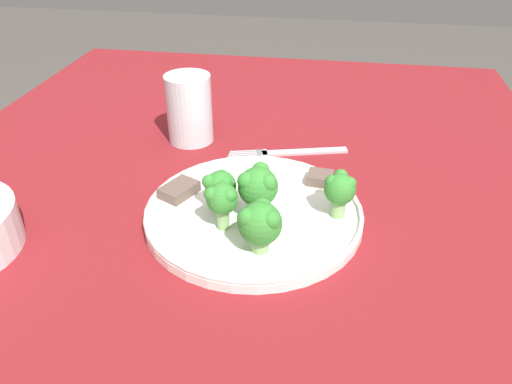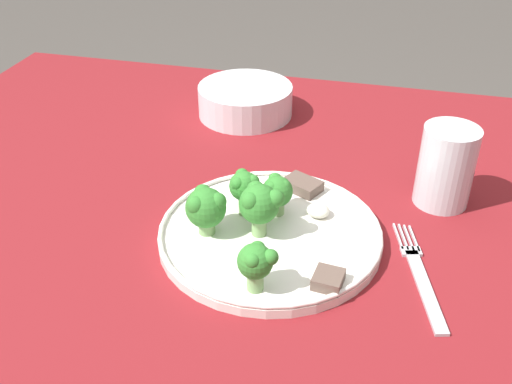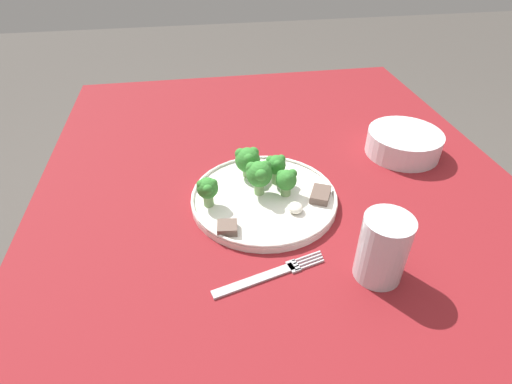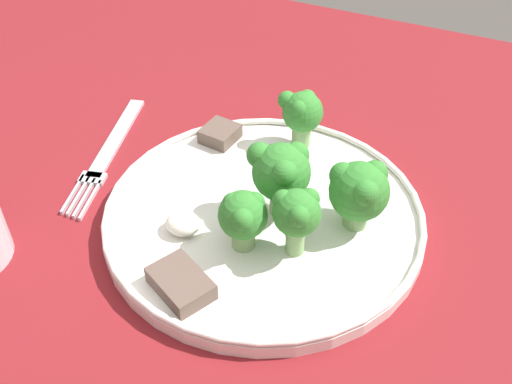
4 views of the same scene
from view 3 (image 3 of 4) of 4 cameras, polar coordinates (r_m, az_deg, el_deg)
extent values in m
cube|color=maroon|center=(0.77, 4.27, -2.27)|extent=(1.30, 0.96, 0.03)
cylinder|color=brown|center=(1.46, -18.13, 0.07)|extent=(0.06, 0.06, 0.67)
cylinder|color=brown|center=(1.54, 14.05, 3.17)|extent=(0.06, 0.06, 0.67)
cylinder|color=white|center=(0.75, 1.16, -1.01)|extent=(0.27, 0.27, 0.01)
torus|color=white|center=(0.75, 1.16, -0.47)|extent=(0.27, 0.27, 0.01)
cube|color=#B2B2B7|center=(0.62, -0.25, -12.51)|extent=(0.05, 0.13, 0.00)
cube|color=#B2B2B7|center=(0.64, 5.35, -10.52)|extent=(0.03, 0.02, 0.00)
cube|color=#B2B2B7|center=(0.64, 7.87, -10.35)|extent=(0.02, 0.05, 0.00)
cube|color=#B2B2B7|center=(0.65, 7.56, -9.96)|extent=(0.02, 0.05, 0.00)
cube|color=#B2B2B7|center=(0.65, 7.25, -9.57)|extent=(0.02, 0.05, 0.00)
cube|color=#B2B2B7|center=(0.65, 6.95, -9.18)|extent=(0.02, 0.05, 0.00)
cylinder|color=silver|center=(0.94, 20.33, 6.59)|extent=(0.16, 0.16, 0.05)
cylinder|color=silver|center=(0.95, 20.29, 6.41)|extent=(0.13, 0.13, 0.04)
cylinder|color=silver|center=(0.62, 17.67, -7.67)|extent=(0.07, 0.07, 0.11)
cylinder|color=silver|center=(0.63, 17.31, -9.07)|extent=(0.06, 0.06, 0.06)
cylinder|color=#7FA866|center=(0.75, 4.45, 0.29)|extent=(0.02, 0.02, 0.02)
sphere|color=#337F2D|center=(0.74, 4.54, 1.74)|extent=(0.04, 0.04, 0.04)
sphere|color=#337F2D|center=(0.72, 4.78, 1.77)|extent=(0.02, 0.02, 0.02)
sphere|color=#337F2D|center=(0.74, 5.23, 2.63)|extent=(0.02, 0.02, 0.02)
sphere|color=#337F2D|center=(0.74, 3.69, 2.48)|extent=(0.02, 0.02, 0.02)
cylinder|color=#7FA866|center=(0.78, 2.81, 2.22)|extent=(0.01, 0.01, 0.03)
sphere|color=#337F2D|center=(0.76, 2.87, 3.90)|extent=(0.04, 0.04, 0.04)
sphere|color=#337F2D|center=(0.75, 3.07, 3.98)|extent=(0.02, 0.02, 0.02)
sphere|color=#337F2D|center=(0.76, 3.52, 4.73)|extent=(0.02, 0.02, 0.02)
sphere|color=#337F2D|center=(0.76, 2.08, 4.60)|extent=(0.02, 0.02, 0.02)
cylinder|color=#7FA866|center=(0.80, -1.19, 2.99)|extent=(0.02, 0.02, 0.02)
sphere|color=#337F2D|center=(0.79, -1.21, 4.60)|extent=(0.05, 0.05, 0.05)
sphere|color=#337F2D|center=(0.77, -1.06, 4.71)|extent=(0.02, 0.02, 0.02)
sphere|color=#337F2D|center=(0.79, -0.38, 5.65)|extent=(0.02, 0.02, 0.02)
sphere|color=#337F2D|center=(0.78, -2.24, 5.48)|extent=(0.02, 0.02, 0.02)
cylinder|color=#7FA866|center=(0.72, -6.77, -1.29)|extent=(0.02, 0.02, 0.02)
sphere|color=#337F2D|center=(0.71, -6.92, 0.35)|extent=(0.04, 0.04, 0.04)
sphere|color=#337F2D|center=(0.69, -6.91, 0.35)|extent=(0.02, 0.02, 0.02)
sphere|color=#337F2D|center=(0.71, -6.20, 1.27)|extent=(0.02, 0.02, 0.02)
sphere|color=#337F2D|center=(0.71, -7.82, 1.10)|extent=(0.02, 0.02, 0.02)
cylinder|color=#7FA866|center=(0.75, 0.46, 0.66)|extent=(0.02, 0.02, 0.03)
sphere|color=#337F2D|center=(0.73, 0.47, 2.57)|extent=(0.05, 0.05, 0.05)
sphere|color=#337F2D|center=(0.71, 0.67, 2.64)|extent=(0.02, 0.02, 0.02)
sphere|color=#337F2D|center=(0.73, 1.34, 3.69)|extent=(0.02, 0.02, 0.02)
sphere|color=#337F2D|center=(0.73, -0.61, 3.50)|extent=(0.02, 0.02, 0.02)
cube|color=brown|center=(0.75, 9.21, -0.37)|extent=(0.06, 0.05, 0.01)
cube|color=brown|center=(0.67, -4.12, -5.11)|extent=(0.04, 0.04, 0.01)
ellipsoid|color=silver|center=(0.71, 5.67, -2.25)|extent=(0.03, 0.03, 0.02)
camera|label=1|loc=(1.09, -9.56, 31.46)|focal=35.00mm
camera|label=2|loc=(0.65, -59.88, 18.83)|focal=42.00mm
camera|label=4|loc=(0.87, 25.04, 27.12)|focal=42.00mm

